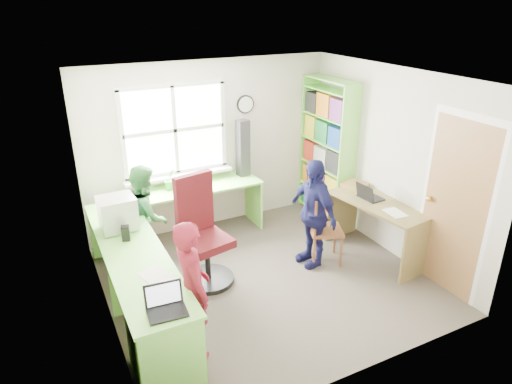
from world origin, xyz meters
TOP-DOWN VIEW (x-y plane):
  - room at (0.01, 0.10)m, footprint 3.64×3.44m
  - l_desk at (-1.31, -0.28)m, footprint 2.38×2.95m
  - right_desk at (1.55, -0.15)m, footprint 0.78×1.39m
  - bookshelf at (1.65, 1.19)m, footprint 0.30×1.02m
  - swivel_chair at (-0.65, 0.35)m, footprint 0.72×0.72m
  - wooden_chair at (0.82, 0.07)m, footprint 0.52×0.52m
  - crt_monitor at (-1.53, 0.63)m, footprint 0.40×0.36m
  - laptop_left at (-1.48, -1.02)m, footprint 0.34×0.29m
  - laptop_right at (1.49, 0.00)m, footprint 0.27×0.32m
  - speaker_a at (-1.51, 0.33)m, footprint 0.10×0.10m
  - speaker_b at (-1.49, 0.84)m, footprint 0.10×0.10m
  - cd_tower at (0.43, 1.53)m, footprint 0.18×0.16m
  - game_box at (1.58, 0.39)m, footprint 0.35×0.35m
  - paper_a at (-1.41, -0.49)m, footprint 0.32×0.38m
  - paper_b at (1.51, -0.47)m, footprint 0.21×0.29m
  - potted_plant at (-0.68, 1.47)m, footprint 0.20×0.18m
  - person_red at (-1.16, -0.75)m, footprint 0.34×0.51m
  - person_green at (-1.14, 1.01)m, footprint 0.62×0.73m
  - person_navy at (0.70, 0.08)m, footprint 0.40×0.84m

SIDE VIEW (x-z plane):
  - l_desk at x=-1.31m, z-range 0.08..0.83m
  - wooden_chair at x=0.82m, z-range 0.04..0.96m
  - right_desk at x=1.55m, z-range 0.17..0.93m
  - swivel_chair at x=-0.65m, z-range -0.09..1.21m
  - person_green at x=-1.14m, z-range 0.00..1.32m
  - person_red at x=-1.16m, z-range 0.00..1.38m
  - person_navy at x=0.70m, z-range 0.00..1.39m
  - paper_a at x=-1.41m, z-range 0.75..0.75m
  - paper_b at x=1.51m, z-range 0.76..0.77m
  - game_box at x=1.58m, z-range 0.76..0.82m
  - laptop_left at x=-1.48m, z-range 0.69..0.91m
  - laptop_right at x=1.49m, z-range 0.71..0.92m
  - speaker_a at x=-1.51m, z-range 0.75..0.91m
  - speaker_b at x=-1.49m, z-range 0.75..0.92m
  - potted_plant at x=-0.68m, z-range 0.75..1.05m
  - crt_monitor at x=-1.53m, z-range 0.75..1.13m
  - bookshelf at x=1.65m, z-range -0.05..2.05m
  - cd_tower at x=0.43m, z-range 0.75..1.57m
  - room at x=0.01m, z-range 0.00..2.44m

